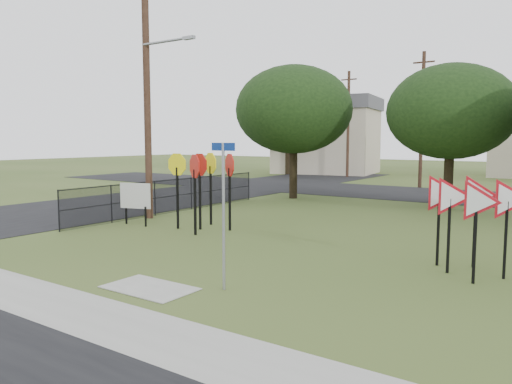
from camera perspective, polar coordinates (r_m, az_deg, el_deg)
ground at (r=13.03m, az=-4.28°, el=-8.41°), size 140.00×140.00×0.00m
sidewalk at (r=10.24m, az=-19.60°, el=-12.73°), size 30.00×1.60×0.02m
planting_strip at (r=9.64m, az=-25.57°, el=-14.18°), size 30.00×0.80×0.02m
street_left at (r=28.29m, az=-10.48°, el=-0.64°), size 8.00×50.00×0.02m
street_far at (r=31.01m, az=19.62°, el=-0.31°), size 60.00×8.00×0.02m
curb_pad at (r=11.33m, az=-12.07°, el=-10.69°), size 2.00×1.20×0.02m
street_name_sign at (r=10.65m, az=-3.73°, el=-1.72°), size 0.66×0.07×3.17m
stop_sign_cluster at (r=17.94m, az=-6.15°, el=2.12°), size 2.59×2.27×2.77m
yield_sign_cluster at (r=12.99m, az=23.18°, el=-0.98°), size 2.62×1.69×2.40m
info_board at (r=19.38m, az=-13.63°, el=-0.60°), size 1.24×0.40×1.61m
utility_pole_main at (r=20.94m, az=-12.24°, el=11.28°), size 3.55×0.33×10.00m
far_pole_a at (r=35.26m, az=18.44°, el=7.93°), size 1.40×0.24×9.00m
far_pole_c at (r=43.68m, az=10.48°, el=7.71°), size 1.40×0.24×9.00m
fence_run at (r=22.48m, az=-9.37°, el=-0.33°), size 0.05×11.55×1.50m
house_left at (r=48.99m, az=8.10°, el=6.44°), size 10.58×8.88×7.20m
tree_near_left at (r=27.63m, az=4.34°, el=9.36°), size 6.40×6.40×7.27m
tree_near_mid at (r=25.53m, az=21.40°, el=8.53°), size 6.00×6.00×6.80m
tree_far_left at (r=46.49m, az=3.67°, el=8.39°), size 6.80×6.80×7.73m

